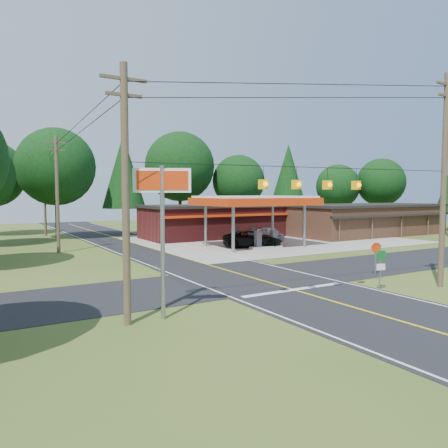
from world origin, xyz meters
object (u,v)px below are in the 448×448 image
suv_car (252,239)px  sedan_car (270,234)px  gas_canopy (255,202)px  octagonal_stop_sign (376,251)px  big_stop_sign (162,207)px

suv_car → sedan_car: 6.83m
gas_canopy → octagonal_stop_sign: size_ratio=4.97×
gas_canopy → octagonal_stop_sign: gas_canopy is taller
suv_car → octagonal_stop_sign: (-1.50, -15.72, 0.80)m
suv_car → big_stop_sign: big_stop_sign is taller
sedan_car → suv_car: bearing=-130.0°
gas_canopy → octagonal_stop_sign: bearing=-97.1°
sedan_car → octagonal_stop_sign: (-6.81, -20.01, 0.85)m
suv_car → sedan_car: suv_car is taller
sedan_car → octagonal_stop_sign: 21.16m
big_stop_sign → gas_canopy: bearing=46.7°
sedan_car → big_stop_sign: 31.22m
gas_canopy → sedan_car: size_ratio=2.49×
gas_canopy → octagonal_stop_sign: 16.36m
gas_canopy → suv_car: (-0.50, -0.30, -3.49)m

